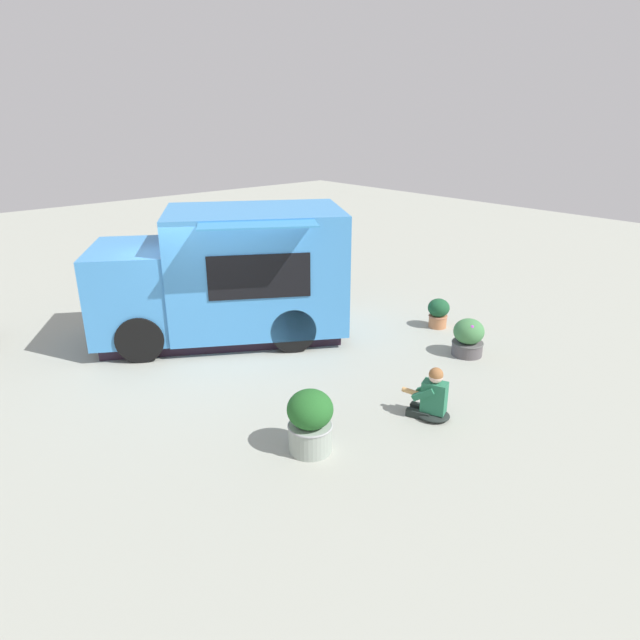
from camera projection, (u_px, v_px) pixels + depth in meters
name	position (u px, v px, depth m)	size (l,w,h in m)	color
ground_plane	(223.00, 351.00, 10.60)	(40.00, 40.00, 0.00)	#9DA094
food_truck	(228.00, 279.00, 10.92)	(5.23, 4.51, 2.59)	#3E89CF
person_customer	(432.00, 398.00, 8.21)	(0.60, 0.81, 0.83)	black
planter_flowering_near	(310.00, 421.00, 7.36)	(0.63, 0.63, 0.90)	#949F94
planter_flowering_far	(468.00, 338.00, 10.33)	(0.60, 0.60, 0.72)	#545053
planter_flowering_side	(438.00, 312.00, 11.69)	(0.46, 0.46, 0.63)	#B8744A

